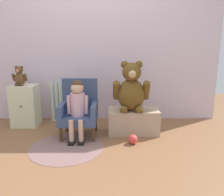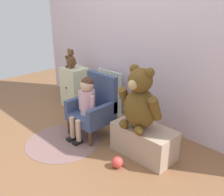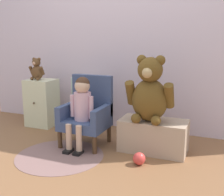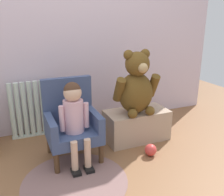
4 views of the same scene
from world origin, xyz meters
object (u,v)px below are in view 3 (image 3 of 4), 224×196
(child_figure, at_px, (82,103))
(large_teddy_bear, at_px, (150,93))
(small_teddy_bear, at_px, (37,70))
(radiator, at_px, (86,102))
(low_bench, at_px, (153,136))
(toy_ball, at_px, (139,159))
(child_armchair, at_px, (87,113))
(small_dresser, at_px, (42,103))
(floor_rug, at_px, (60,156))

(child_figure, relative_size, large_teddy_bear, 1.15)
(small_teddy_bear, bearing_deg, radiator, 22.83)
(low_bench, xyz_separation_m, toy_ball, (-0.04, -0.35, -0.10))
(child_armchair, bearing_deg, small_dresser, 157.41)
(small_dresser, height_order, low_bench, small_dresser)
(child_figure, relative_size, low_bench, 1.11)
(small_dresser, bearing_deg, radiator, 22.01)
(child_armchair, distance_m, low_bench, 0.71)
(low_bench, bearing_deg, floor_rug, -149.61)
(small_teddy_bear, xyz_separation_m, toy_ball, (1.50, -0.61, -0.64))
(radiator, distance_m, small_dresser, 0.56)
(large_teddy_bear, xyz_separation_m, floor_rug, (-0.74, -0.41, -0.58))
(child_armchair, relative_size, low_bench, 1.10)
(child_armchair, height_order, floor_rug, child_armchair)
(radiator, height_order, floor_rug, radiator)
(child_figure, xyz_separation_m, toy_ball, (0.65, -0.18, -0.41))
(low_bench, bearing_deg, small_dresser, 169.38)
(child_figure, height_order, floor_rug, child_figure)
(small_dresser, xyz_separation_m, child_armchair, (0.81, -0.34, 0.03))
(low_bench, distance_m, floor_rug, 0.91)
(child_figure, xyz_separation_m, low_bench, (0.69, 0.17, -0.31))
(small_teddy_bear, bearing_deg, child_figure, -27.05)
(child_armchair, height_order, small_teddy_bear, small_teddy_bear)
(small_dresser, xyz_separation_m, large_teddy_bear, (1.46, -0.32, 0.29))
(radiator, relative_size, low_bench, 0.93)
(low_bench, bearing_deg, child_armchair, -175.36)
(small_dresser, bearing_deg, low_bench, -10.62)
(low_bench, xyz_separation_m, large_teddy_bear, (-0.04, -0.04, 0.43))
(radiator, bearing_deg, toy_ball, -41.51)
(child_figure, bearing_deg, child_armchair, 90.00)
(child_armchair, relative_size, child_figure, 0.99)
(floor_rug, bearing_deg, large_teddy_bear, 29.29)
(floor_rug, distance_m, toy_ball, 0.75)
(small_dresser, distance_m, floor_rug, 1.07)
(large_teddy_bear, distance_m, floor_rug, 1.03)
(low_bench, bearing_deg, toy_ball, -95.77)
(radiator, bearing_deg, floor_rug, -77.76)
(child_figure, bearing_deg, toy_ball, -15.06)
(floor_rug, bearing_deg, low_bench, 30.39)
(large_teddy_bear, relative_size, small_teddy_bear, 2.30)
(child_armchair, height_order, child_figure, child_figure)
(small_dresser, height_order, small_teddy_bear, small_teddy_bear)
(floor_rug, xyz_separation_m, toy_ball, (0.74, 0.11, 0.05))
(child_figure, height_order, low_bench, child_figure)
(low_bench, height_order, large_teddy_bear, large_teddy_bear)
(child_armchair, bearing_deg, child_figure, -90.00)
(radiator, xyz_separation_m, floor_rug, (0.21, -0.94, -0.29))
(child_armchair, xyz_separation_m, large_teddy_bear, (0.65, 0.01, 0.26))
(radiator, distance_m, low_bench, 1.11)
(small_teddy_bear, bearing_deg, low_bench, -9.58)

